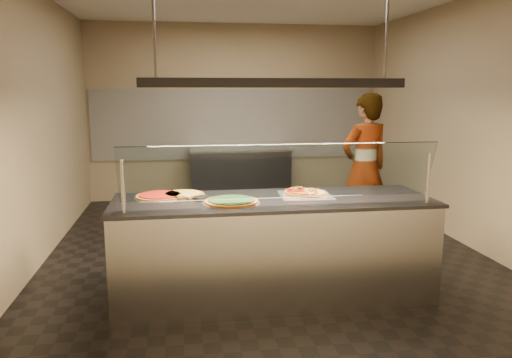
{
  "coord_description": "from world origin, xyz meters",
  "views": [
    {
      "loc": [
        -0.96,
        -5.68,
        1.89
      ],
      "look_at": [
        -0.23,
        -0.88,
        1.02
      ],
      "focal_mm": 35.0,
      "sensor_mm": 36.0,
      "label": 1
    }
  ],
  "objects": [
    {
      "name": "perforated_tray",
      "position": [
        0.17,
        -1.3,
        0.94
      ],
      "size": [
        0.49,
        0.49,
        0.01
      ],
      "color": "silver",
      "rests_on": "serving_counter"
    },
    {
      "name": "lamp_rod_left",
      "position": [
        -1.15,
        -1.39,
        2.5
      ],
      "size": [
        0.02,
        0.02,
        1.01
      ],
      "primitive_type": "cylinder",
      "color": "#B7B7BC",
      "rests_on": "ceiling"
    },
    {
      "name": "wall_back",
      "position": [
        0.0,
        3.01,
        1.5
      ],
      "size": [
        5.0,
        0.02,
        3.0
      ],
      "primitive_type": "cube",
      "color": "#9A8563",
      "rests_on": "ground"
    },
    {
      "name": "half_pizza_sausage",
      "position": [
        0.26,
        -1.31,
        0.96
      ],
      "size": [
        0.22,
        0.4,
        0.04
      ],
      "color": "brown",
      "rests_on": "perforated_tray"
    },
    {
      "name": "heat_lamp_housing",
      "position": [
        -0.15,
        -1.39,
        1.95
      ],
      "size": [
        2.3,
        0.18,
        0.08
      ],
      "primitive_type": "cube",
      "color": "#2D2D31",
      "rests_on": "ceiling"
    },
    {
      "name": "tile_band",
      "position": [
        0.0,
        2.98,
        1.3
      ],
      "size": [
        4.9,
        0.02,
        1.2
      ],
      "primitive_type": "cube",
      "color": "silver",
      "rests_on": "wall_back"
    },
    {
      "name": "sneeze_guard",
      "position": [
        -0.15,
        -1.73,
        1.23
      ],
      "size": [
        2.62,
        0.18,
        0.54
      ],
      "color": "#B7B7BC",
      "rests_on": "serving_counter"
    },
    {
      "name": "wall_front",
      "position": [
        0.0,
        -3.01,
        1.5
      ],
      "size": [
        5.0,
        0.02,
        3.0
      ],
      "primitive_type": "cube",
      "color": "#9A8563",
      "rests_on": "ground"
    },
    {
      "name": "pizza_cheese",
      "position": [
        -0.94,
        -1.15,
        0.94
      ],
      "size": [
        0.41,
        0.41,
        0.03
      ],
      "color": "silver",
      "rests_on": "serving_counter"
    },
    {
      "name": "serving_counter",
      "position": [
        -0.15,
        -1.39,
        0.47
      ],
      "size": [
        2.86,
        0.94,
        0.93
      ],
      "color": "#B7B7BC",
      "rests_on": "ground"
    },
    {
      "name": "wall_left",
      "position": [
        -2.51,
        0.0,
        1.5
      ],
      "size": [
        0.02,
        6.0,
        3.0
      ],
      "primitive_type": "cube",
      "color": "#9A8563",
      "rests_on": "ground"
    },
    {
      "name": "pizza_spinach",
      "position": [
        -0.54,
        -1.52,
        0.95
      ],
      "size": [
        0.49,
        0.49,
        0.03
      ],
      "color": "silver",
      "rests_on": "serving_counter"
    },
    {
      "name": "pizza_tomato",
      "position": [
        -1.15,
        -1.18,
        0.94
      ],
      "size": [
        0.46,
        0.46,
        0.03
      ],
      "color": "silver",
      "rests_on": "serving_counter"
    },
    {
      "name": "wall_right",
      "position": [
        2.51,
        0.0,
        1.5
      ],
      "size": [
        0.02,
        6.0,
        3.0
      ],
      "primitive_type": "cube",
      "color": "#9A8563",
      "rests_on": "ground"
    },
    {
      "name": "prep_table",
      "position": [
        0.02,
        2.55,
        0.47
      ],
      "size": [
        1.67,
        0.74,
        0.93
      ],
      "color": "#2D2D31",
      "rests_on": "ground"
    },
    {
      "name": "ground",
      "position": [
        0.0,
        0.0,
        -0.01
      ],
      "size": [
        5.0,
        6.0,
        0.02
      ],
      "primitive_type": "cube",
      "color": "black",
      "rests_on": "ground"
    },
    {
      "name": "pizza_spatula",
      "position": [
        -0.87,
        -1.32,
        0.96
      ],
      "size": [
        0.28,
        0.17,
        0.02
      ],
      "color": "#B7B7BC",
      "rests_on": "pizza_spinach"
    },
    {
      "name": "lamp_rod_right",
      "position": [
        0.85,
        -1.39,
        2.5
      ],
      "size": [
        0.02,
        0.02,
        1.01
      ],
      "primitive_type": "cylinder",
      "color": "#B7B7BC",
      "rests_on": "ceiling"
    },
    {
      "name": "worker",
      "position": [
        1.32,
        0.23,
        0.93
      ],
      "size": [
        0.78,
        0.62,
        1.85
      ],
      "primitive_type": "imported",
      "rotation": [
        0.0,
        0.0,
        3.44
      ],
      "color": "#29262F",
      "rests_on": "ground"
    },
    {
      "name": "half_pizza_pepperoni",
      "position": [
        0.08,
        -1.3,
        0.96
      ],
      "size": [
        0.22,
        0.4,
        0.05
      ],
      "color": "brown",
      "rests_on": "perforated_tray"
    }
  ]
}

